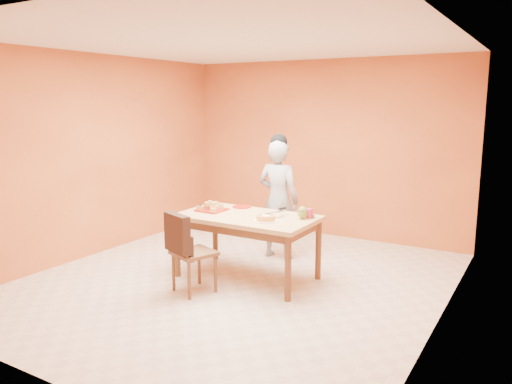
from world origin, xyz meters
The scene contains 17 objects.
floor centered at (0.00, 0.00, 0.00)m, with size 5.00×5.00×0.00m, color beige.
ceiling centered at (0.00, 0.00, 2.70)m, with size 5.00×5.00×0.00m, color silver.
wall_back centered at (0.00, 2.50, 1.35)m, with size 4.50×4.50×0.00m, color #CB692E.
wall_left centered at (-2.25, 0.00, 1.35)m, with size 5.00×5.00×0.00m, color #CB692E.
wall_right centered at (2.25, 0.00, 1.35)m, with size 5.00×5.00×0.00m, color #CB692E.
dining_table centered at (0.05, 0.18, 0.67)m, with size 1.60×0.90×0.76m.
dining_chair centered at (-0.22, -0.51, 0.47)m, with size 0.54×0.60×0.90m.
pastry_pile centered at (-0.45, 0.17, 0.82)m, with size 0.28×0.28×0.09m, color tan, non-canonical shape.
person centered at (-0.01, 1.06, 0.79)m, with size 0.58×0.38×1.58m, color gray.
pastry_platter centered at (-0.45, 0.17, 0.77)m, with size 0.31×0.31×0.02m, color maroon.
red_dinner_plate centered at (-0.25, 0.53, 0.77)m, with size 0.23×0.23×0.01m, color maroon.
white_cake_plate centered at (0.38, 0.04, 0.77)m, with size 0.27×0.27×0.01m, color white.
sponge_cake centered at (0.38, 0.04, 0.80)m, with size 0.21×0.21×0.05m, color gold.
cake_server centered at (0.39, 0.22, 0.83)m, with size 0.05×0.27×0.01m, color silver.
egg_ornament centered at (0.69, 0.34, 0.83)m, with size 0.12×0.09×0.15m, color olive.
magenta_glass centered at (0.73, 0.42, 0.81)m, with size 0.07×0.07×0.11m, color #E22167.
checker_tin centered at (0.73, 0.44, 0.78)m, with size 0.11×0.11×0.03m, color #321B0D.
Camera 1 is at (3.04, -4.64, 2.06)m, focal length 35.00 mm.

